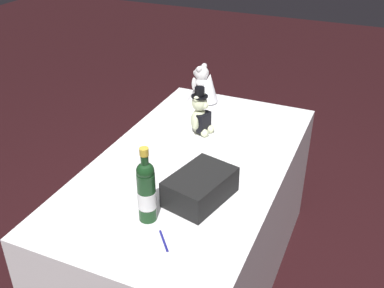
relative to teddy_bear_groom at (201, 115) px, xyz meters
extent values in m
plane|color=black|center=(-0.30, -0.08, -0.89)|extent=(12.00, 12.00, 0.00)
cube|color=white|center=(-0.30, -0.08, -0.50)|extent=(1.65, 0.91, 0.79)
ellipsoid|color=beige|center=(0.00, 0.01, -0.04)|extent=(0.10, 0.09, 0.14)
cube|color=black|center=(0.00, -0.02, -0.04)|extent=(0.10, 0.06, 0.11)
sphere|color=beige|center=(0.00, 0.01, 0.07)|extent=(0.09, 0.09, 0.09)
sphere|color=beige|center=(-0.01, -0.03, 0.07)|extent=(0.04, 0.04, 0.04)
sphere|color=beige|center=(-0.03, 0.01, 0.11)|extent=(0.03, 0.03, 0.03)
sphere|color=beige|center=(0.03, 0.00, 0.11)|extent=(0.03, 0.03, 0.03)
ellipsoid|color=beige|center=(-0.05, 0.01, -0.02)|extent=(0.03, 0.03, 0.08)
ellipsoid|color=beige|center=(0.05, -0.02, -0.02)|extent=(0.03, 0.03, 0.08)
sphere|color=beige|center=(-0.04, -0.04, -0.08)|extent=(0.04, 0.04, 0.04)
sphere|color=beige|center=(0.02, -0.05, -0.08)|extent=(0.04, 0.04, 0.04)
cylinder|color=black|center=(0.00, 0.01, 0.11)|extent=(0.09, 0.09, 0.01)
cylinder|color=black|center=(0.00, 0.01, 0.14)|extent=(0.05, 0.05, 0.05)
cone|color=white|center=(0.39, 0.16, -0.03)|extent=(0.19, 0.19, 0.15)
ellipsoid|color=white|center=(0.39, 0.16, 0.03)|extent=(0.09, 0.08, 0.07)
sphere|color=silver|center=(0.39, 0.16, 0.08)|extent=(0.09, 0.09, 0.09)
sphere|color=silver|center=(0.39, 0.20, 0.08)|extent=(0.04, 0.04, 0.04)
sphere|color=silver|center=(0.42, 0.15, 0.12)|extent=(0.03, 0.03, 0.03)
sphere|color=silver|center=(0.36, 0.16, 0.12)|extent=(0.03, 0.03, 0.03)
ellipsoid|color=silver|center=(0.44, 0.17, 0.02)|extent=(0.03, 0.03, 0.08)
ellipsoid|color=silver|center=(0.34, 0.19, 0.02)|extent=(0.03, 0.03, 0.08)
cone|color=white|center=(0.38, 0.11, 0.00)|extent=(0.16, 0.18, 0.19)
cylinder|color=#153A1A|center=(-0.78, -0.09, 0.01)|extent=(0.07, 0.07, 0.22)
sphere|color=#153A1A|center=(-0.78, -0.09, 0.13)|extent=(0.07, 0.07, 0.07)
cylinder|color=#153A1A|center=(-0.78, -0.09, 0.18)|extent=(0.03, 0.03, 0.09)
cylinder|color=gold|center=(-0.78, -0.09, 0.22)|extent=(0.04, 0.04, 0.03)
cylinder|color=white|center=(-0.78, -0.09, -0.01)|extent=(0.08, 0.08, 0.08)
cylinder|color=navy|center=(-0.88, -0.21, -0.10)|extent=(0.10, 0.08, 0.01)
cone|color=silver|center=(-0.83, -0.17, -0.10)|extent=(0.02, 0.02, 0.01)
cube|color=black|center=(-0.56, -0.23, -0.04)|extent=(0.35, 0.27, 0.12)
cube|color=#B7B7BF|center=(-0.54, -0.33, -0.04)|extent=(0.04, 0.02, 0.03)
camera|label=1|loc=(-2.05, -0.85, 1.10)|focal=42.40mm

